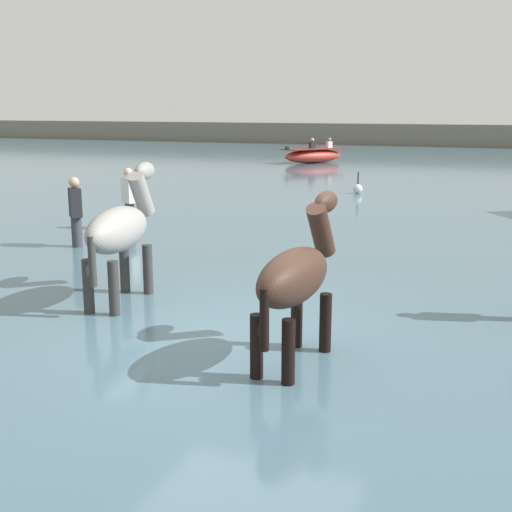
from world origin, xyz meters
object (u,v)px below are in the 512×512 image
object	(u,v)px
horse_lead_dark_bay	(297,280)
boat_mid_outer	(313,155)
horse_trailing_grey	(120,232)
channel_buoy	(358,189)
person_onlooker_right	(76,217)
person_spectator_far	(129,203)

from	to	relation	value
horse_lead_dark_bay	boat_mid_outer	world-z (taller)	horse_lead_dark_bay
horse_trailing_grey	channel_buoy	distance (m)	12.63
boat_mid_outer	channel_buoy	size ratio (longest dim) A/B	5.02
horse_trailing_grey	person_onlooker_right	xyz separation A→B (m)	(-2.79, 2.80, -0.39)
horse_lead_dark_bay	channel_buoy	world-z (taller)	horse_lead_dark_bay
horse_lead_dark_bay	person_spectator_far	bearing A→B (deg)	133.71
person_spectator_far	channel_buoy	world-z (taller)	person_spectator_far
horse_trailing_grey	person_spectator_far	size ratio (longest dim) A/B	1.31
horse_trailing_grey	boat_mid_outer	bearing A→B (deg)	100.43
horse_trailing_grey	boat_mid_outer	xyz separation A→B (m)	(-4.26, 23.18, -0.61)
horse_lead_dark_bay	person_onlooker_right	size ratio (longest dim) A/B	1.23
boat_mid_outer	person_spectator_far	xyz separation A→B (m)	(1.40, -18.40, 0.21)
boat_mid_outer	channel_buoy	bearing A→B (deg)	-66.50
horse_lead_dark_bay	horse_trailing_grey	world-z (taller)	horse_trailing_grey
horse_trailing_grey	person_onlooker_right	size ratio (longest dim) A/B	1.31
horse_lead_dark_bay	person_onlooker_right	distance (m)	6.97
horse_trailing_grey	channel_buoy	world-z (taller)	horse_trailing_grey
horse_trailing_grey	person_onlooker_right	bearing A→B (deg)	134.96
boat_mid_outer	person_spectator_far	bearing A→B (deg)	-85.65
horse_trailing_grey	channel_buoy	size ratio (longest dim) A/B	3.24
horse_lead_dark_bay	person_spectator_far	xyz separation A→B (m)	(-5.75, 6.01, -0.32)
boat_mid_outer	person_spectator_far	world-z (taller)	person_spectator_far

